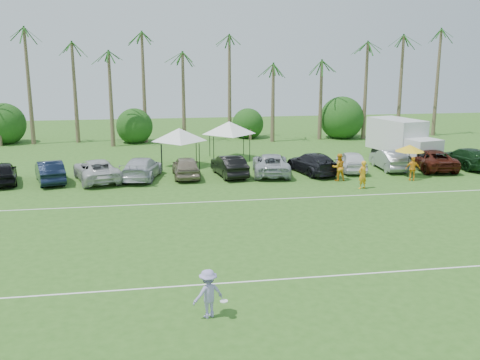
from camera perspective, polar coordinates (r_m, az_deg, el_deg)
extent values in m
plane|color=#305F1C|center=(19.65, 4.03, -12.96)|extent=(120.00, 120.00, 0.00)
cube|color=white|center=(21.42, 2.78, -10.64)|extent=(80.00, 0.10, 0.01)
cube|color=white|center=(32.60, -1.63, -2.26)|extent=(80.00, 0.10, 0.01)
cone|color=brown|center=(56.78, -22.59, 7.90)|extent=(0.44, 0.44, 9.00)
cone|color=brown|center=(55.83, -17.58, 8.73)|extent=(0.44, 0.44, 10.00)
cone|color=brown|center=(55.38, -13.47, 9.46)|extent=(0.44, 0.44, 11.00)
cone|color=brown|center=(55.36, -9.21, 8.09)|extent=(0.44, 0.44, 8.00)
cone|color=brown|center=(55.48, -5.05, 8.73)|extent=(0.44, 0.44, 9.00)
cone|color=brown|center=(55.89, -0.92, 9.33)|extent=(0.44, 0.44, 10.00)
cone|color=brown|center=(56.58, 3.15, 9.86)|extent=(0.44, 0.44, 11.00)
cone|color=brown|center=(57.96, 8.02, 8.35)|extent=(0.44, 0.44, 8.00)
cone|color=brown|center=(59.60, 12.68, 8.77)|extent=(0.44, 0.44, 9.00)
cone|color=brown|center=(61.61, 17.08, 9.11)|extent=(0.44, 0.44, 10.00)
cone|color=brown|center=(63.45, 20.40, 9.42)|extent=(0.44, 0.44, 11.00)
cylinder|color=brown|center=(58.62, -23.95, 4.16)|extent=(0.30, 0.30, 1.40)
sphere|color=#144112|center=(58.48, -24.05, 5.22)|extent=(4.00, 4.00, 4.00)
cylinder|color=brown|center=(56.75, -11.12, 4.78)|extent=(0.30, 0.30, 1.40)
sphere|color=#144112|center=(56.60, -11.17, 5.88)|extent=(4.00, 4.00, 4.00)
cylinder|color=brown|center=(57.63, 0.93, 5.14)|extent=(0.30, 0.30, 1.40)
sphere|color=#144112|center=(57.49, 0.93, 6.23)|extent=(4.00, 4.00, 4.00)
cylinder|color=brown|center=(60.20, 10.38, 5.27)|extent=(0.30, 0.30, 1.40)
sphere|color=#144112|center=(60.07, 10.42, 6.31)|extent=(4.00, 4.00, 4.00)
imported|color=orange|center=(36.42, 12.94, 0.55)|extent=(0.81, 0.69, 1.89)
imported|color=orange|center=(38.39, 10.49, 1.35)|extent=(0.95, 0.74, 1.95)
imported|color=orange|center=(39.75, 17.95, 1.15)|extent=(1.08, 0.65, 1.71)
cube|color=silver|center=(47.34, 16.33, 4.68)|extent=(3.73, 5.35, 2.64)
cube|color=silver|center=(44.99, 18.96, 2.73)|extent=(2.81, 2.43, 2.22)
cube|color=black|center=(44.47, 19.61, 2.15)|extent=(2.43, 0.89, 1.05)
cube|color=#E5590C|center=(48.26, 17.52, 4.18)|extent=(0.43, 1.64, 0.95)
cylinder|color=black|center=(44.56, 17.71, 1.89)|extent=(0.54, 1.00, 0.95)
cylinder|color=black|center=(45.95, 19.71, 2.07)|extent=(0.54, 1.00, 0.95)
cylinder|color=black|center=(47.92, 14.27, 2.86)|extent=(0.54, 1.00, 0.95)
cylinder|color=black|center=(49.22, 16.22, 3.00)|extent=(0.54, 1.00, 0.95)
cylinder|color=black|center=(41.52, -8.33, 2.38)|extent=(0.06, 0.06, 2.06)
cylinder|color=black|center=(41.66, -4.36, 2.51)|extent=(0.06, 0.06, 2.06)
cylinder|color=black|center=(44.35, -8.41, 3.05)|extent=(0.06, 0.06, 2.06)
cylinder|color=black|center=(44.49, -4.69, 3.18)|extent=(0.06, 0.06, 2.06)
pyramid|color=white|center=(42.67, -6.52, 5.51)|extent=(4.44, 4.44, 1.03)
cylinder|color=black|center=(44.30, -2.82, 3.23)|extent=(0.06, 0.06, 2.15)
cylinder|color=black|center=(44.74, 1.04, 3.34)|extent=(0.06, 0.06, 2.15)
cylinder|color=black|center=(47.27, -3.25, 3.85)|extent=(0.06, 0.06, 2.15)
cylinder|color=black|center=(47.68, 0.38, 3.95)|extent=(0.06, 0.06, 2.15)
pyramid|color=white|center=(45.67, -1.17, 6.27)|extent=(4.65, 4.65, 1.08)
cylinder|color=black|center=(40.84, 17.55, 1.79)|extent=(0.05, 0.05, 2.14)
cone|color=yellow|center=(40.65, 17.65, 3.26)|extent=(2.14, 2.14, 0.49)
imported|color=#9D93D0|center=(18.34, -3.41, -12.00)|extent=(1.25, 0.99, 1.69)
cylinder|color=white|center=(18.25, -1.73, -12.79)|extent=(0.27, 0.27, 0.03)
imported|color=black|center=(40.37, -24.02, 0.72)|extent=(2.82, 4.89, 1.56)
imported|color=black|center=(39.58, -19.63, 0.87)|extent=(2.89, 5.02, 1.56)
imported|color=#BEBEBE|center=(39.04, -15.08, 1.02)|extent=(4.03, 6.12, 1.56)
imported|color=#B8B9C3|center=(39.04, -10.43, 1.26)|extent=(3.27, 5.73, 1.56)
imported|color=#7F725D|center=(39.05, -5.78, 1.41)|extent=(1.92, 4.62, 1.56)
imported|color=black|center=(39.30, -1.16, 1.55)|extent=(2.34, 4.94, 1.56)
imported|color=#A8ADB2|center=(39.94, 3.32, 1.71)|extent=(3.44, 5.96, 1.56)
imported|color=black|center=(40.59, 7.74, 1.80)|extent=(3.23, 5.72, 1.56)
imported|color=white|center=(41.86, 11.79, 1.98)|extent=(2.56, 4.83, 1.56)
imported|color=gray|center=(43.24, 15.63, 2.12)|extent=(1.91, 4.83, 1.56)
imported|color=#43150D|center=(44.25, 19.61, 2.09)|extent=(3.03, 5.82, 1.56)
imported|color=black|center=(46.00, 22.97, 2.20)|extent=(2.50, 5.51, 1.56)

